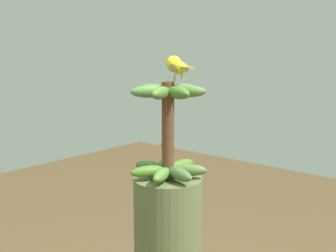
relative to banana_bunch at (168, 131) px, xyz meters
The scene contains 2 objects.
banana_bunch is the anchor object (origin of this frame).
perched_bird 0.21m from the banana_bunch, 83.83° to the right, with size 0.18×0.10×0.08m.
Camera 1 is at (-0.99, 1.15, 1.54)m, focal length 51.17 mm.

